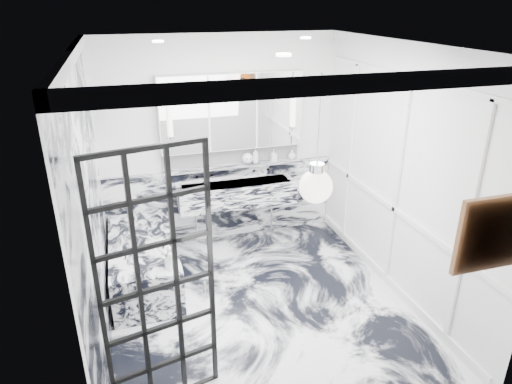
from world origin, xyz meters
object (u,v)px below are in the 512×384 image
object	(u,v)px
crittall_door	(159,288)
mirror_cabinet	(232,112)
trough_sink	(237,194)
bathtub	(144,262)

from	to	relation	value
crittall_door	mirror_cabinet	size ratio (longest dim) A/B	1.18
trough_sink	bathtub	xyz separation A→B (m)	(-1.33, -0.66, -0.45)
mirror_cabinet	bathtub	distance (m)	2.20
crittall_door	mirror_cabinet	world-z (taller)	mirror_cabinet
trough_sink	bathtub	distance (m)	1.55
crittall_door	mirror_cabinet	distance (m)	3.04
bathtub	crittall_door	bearing A→B (deg)	-88.00
crittall_door	trough_sink	size ratio (longest dim) A/B	1.40
crittall_door	bathtub	distance (m)	2.03
crittall_door	bathtub	world-z (taller)	crittall_door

